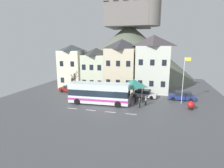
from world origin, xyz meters
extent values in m
cube|color=#494A4D|center=(0.00, 0.00, -0.03)|extent=(40.00, 60.00, 0.06)
cube|color=silver|center=(-4.50, -2.10, 0.00)|extent=(1.60, 0.20, 0.01)
cube|color=silver|center=(-1.50, -2.10, 0.00)|extent=(1.60, 0.20, 0.01)
cube|color=silver|center=(1.50, -2.10, 0.00)|extent=(1.60, 0.20, 0.01)
cube|color=silver|center=(4.50, -2.10, 0.00)|extent=(1.60, 0.20, 0.01)
cube|color=#E7E7C6|center=(-11.25, 11.56, 4.14)|extent=(5.09, 5.11, 8.28)
pyramid|color=#353E42|center=(-11.25, 11.56, 8.93)|extent=(5.09, 5.11, 1.30)
cube|color=black|center=(-12.52, 8.97, 1.98)|extent=(0.80, 0.06, 1.10)
cube|color=black|center=(-9.97, 8.97, 1.98)|extent=(0.80, 0.06, 1.10)
cube|color=black|center=(-12.52, 8.97, 5.58)|extent=(0.80, 0.06, 1.10)
cube|color=black|center=(-9.97, 8.97, 5.58)|extent=(0.80, 0.06, 1.10)
cube|color=beige|center=(-5.66, 12.07, 3.69)|extent=(5.13, 6.14, 7.39)
pyramid|color=#373937|center=(-5.66, 12.07, 8.15)|extent=(5.13, 6.14, 1.52)
cube|color=black|center=(-7.37, 8.97, 1.77)|extent=(0.80, 0.06, 1.10)
cube|color=black|center=(-5.66, 8.97, 1.77)|extent=(0.80, 0.06, 1.10)
cube|color=black|center=(-3.95, 8.97, 1.77)|extent=(0.80, 0.06, 1.10)
cube|color=black|center=(-7.37, 8.97, 4.98)|extent=(0.80, 0.06, 1.10)
cube|color=black|center=(-5.66, 8.97, 4.98)|extent=(0.80, 0.06, 1.10)
cube|color=black|center=(-3.95, 8.97, 4.98)|extent=(0.80, 0.06, 1.10)
cube|color=beige|center=(-0.03, 12.38, 4.39)|extent=(6.10, 6.76, 8.78)
pyramid|color=#36343B|center=(-0.03, 12.38, 9.76)|extent=(6.10, 6.76, 1.96)
cube|color=black|center=(-2.06, 8.97, 2.10)|extent=(0.80, 0.06, 1.10)
cube|color=black|center=(-0.03, 8.97, 2.10)|extent=(0.80, 0.06, 1.10)
cube|color=black|center=(2.01, 8.97, 2.10)|extent=(0.80, 0.06, 1.10)
cube|color=black|center=(-2.06, 8.97, 5.92)|extent=(0.80, 0.06, 1.10)
cube|color=black|center=(-0.03, 8.97, 5.92)|extent=(0.80, 0.06, 1.10)
cube|color=black|center=(2.01, 8.97, 5.92)|extent=(0.80, 0.06, 1.10)
cube|color=beige|center=(6.57, 11.61, 4.65)|extent=(6.45, 5.22, 9.31)
pyramid|color=#413A3F|center=(6.57, 11.61, 10.38)|extent=(6.45, 5.22, 2.14)
cube|color=black|center=(4.42, 8.97, 2.23)|extent=(0.80, 0.06, 1.10)
cube|color=black|center=(6.57, 8.97, 2.23)|extent=(0.80, 0.06, 1.10)
cube|color=black|center=(8.72, 8.97, 2.23)|extent=(0.80, 0.06, 1.10)
cube|color=black|center=(4.42, 8.97, 6.27)|extent=(0.80, 0.06, 1.10)
cube|color=black|center=(6.57, 8.97, 6.27)|extent=(0.80, 0.06, 1.10)
cube|color=black|center=(8.72, 8.97, 6.27)|extent=(0.80, 0.06, 1.10)
cone|color=#5A6251|center=(-1.75, 30.79, 8.01)|extent=(38.68, 38.68, 16.02)
cube|color=slate|center=(-1.75, 30.79, 18.00)|extent=(12.40, 12.40, 6.53)
cylinder|color=slate|center=(4.45, 27.69, 18.95)|extent=(6.06, 6.06, 8.43)
cube|color=silver|center=(-1.35, 1.23, 0.85)|extent=(9.93, 3.04, 1.21)
cube|color=#BF338C|center=(-1.35, 1.23, 0.91)|extent=(9.95, 3.06, 0.36)
cube|color=#19232D|center=(-1.35, 1.23, 1.96)|extent=(9.83, 3.00, 1.02)
cube|color=silver|center=(-1.35, 1.23, 2.95)|extent=(9.93, 3.04, 0.95)
cube|color=#19232D|center=(3.57, 1.47, 1.96)|extent=(0.16, 2.17, 0.97)
cylinder|color=black|center=(1.92, 2.63, 0.50)|extent=(1.01, 0.33, 1.00)
cylinder|color=black|center=(2.04, 0.15, 0.50)|extent=(1.01, 0.33, 1.00)
cylinder|color=black|center=(-4.74, 2.31, 0.50)|extent=(1.01, 0.33, 1.00)
cylinder|color=black|center=(-4.63, -0.16, 0.50)|extent=(1.01, 0.33, 1.00)
cylinder|color=#473D33|center=(2.09, 6.49, 1.20)|extent=(0.14, 0.14, 2.40)
cylinder|color=#473D33|center=(5.39, 6.49, 1.20)|extent=(0.14, 0.14, 2.40)
cylinder|color=#473D33|center=(2.09, 3.19, 1.20)|extent=(0.14, 0.14, 2.40)
cylinder|color=#473D33|center=(5.39, 3.19, 1.20)|extent=(0.14, 0.14, 2.40)
pyramid|color=#2D7E70|center=(3.74, 4.84, 3.06)|extent=(3.60, 3.60, 1.31)
cube|color=silver|center=(5.45, 6.95, 0.49)|extent=(4.71, 2.36, 0.63)
cube|color=#1E232D|center=(5.23, 6.98, 1.11)|extent=(2.89, 1.92, 0.60)
cylinder|color=black|center=(7.04, 7.63, 0.32)|extent=(0.66, 0.28, 0.64)
cylinder|color=black|center=(6.83, 5.90, 0.32)|extent=(0.66, 0.28, 0.64)
cylinder|color=black|center=(4.08, 8.00, 0.32)|extent=(0.66, 0.28, 0.64)
cylinder|color=black|center=(3.87, 6.27, 0.32)|extent=(0.66, 0.28, 0.64)
cube|color=maroon|center=(-9.62, 7.05, 0.52)|extent=(4.70, 2.27, 0.67)
cube|color=#1E232D|center=(-9.40, 7.02, 1.09)|extent=(2.87, 1.87, 0.46)
cylinder|color=black|center=(-11.20, 6.34, 0.32)|extent=(0.66, 0.26, 0.64)
cylinder|color=black|center=(-11.03, 8.06, 0.32)|extent=(0.66, 0.26, 0.64)
cylinder|color=black|center=(-8.22, 6.03, 0.32)|extent=(0.66, 0.26, 0.64)
cylinder|color=black|center=(-8.05, 7.76, 0.32)|extent=(0.66, 0.26, 0.64)
cube|color=navy|center=(11.95, 7.00, 0.52)|extent=(4.42, 1.85, 0.69)
cube|color=#1E232D|center=(12.16, 6.99, 1.16)|extent=(2.66, 1.60, 0.59)
cylinder|color=black|center=(10.48, 6.20, 0.32)|extent=(0.64, 0.21, 0.64)
cylinder|color=black|center=(10.52, 7.87, 0.32)|extent=(0.64, 0.21, 0.64)
cylinder|color=black|center=(13.37, 6.13, 0.32)|extent=(0.64, 0.21, 0.64)
cylinder|color=black|center=(13.41, 7.80, 0.32)|extent=(0.64, 0.21, 0.64)
cylinder|color=black|center=(4.26, 3.60, 0.41)|extent=(0.15, 0.15, 0.82)
cylinder|color=black|center=(4.39, 3.48, 0.41)|extent=(0.15, 0.15, 0.82)
cylinder|color=#512323|center=(4.33, 3.54, 1.06)|extent=(0.30, 0.30, 0.60)
sphere|color=#9E7A60|center=(4.33, 3.54, 1.48)|extent=(0.23, 0.23, 0.23)
cylinder|color=black|center=(6.07, 2.53, 0.39)|extent=(0.17, 0.17, 0.78)
cylinder|color=black|center=(6.16, 2.35, 0.39)|extent=(0.17, 0.17, 0.78)
cylinder|color=gray|center=(6.12, 2.44, 1.01)|extent=(0.30, 0.30, 0.55)
sphere|color=#9E7A60|center=(6.12, 2.44, 1.39)|extent=(0.21, 0.21, 0.21)
cylinder|color=#38332D|center=(5.22, 0.84, 0.39)|extent=(0.17, 0.17, 0.78)
cylinder|color=#38332D|center=(5.32, 1.02, 0.39)|extent=(0.17, 0.17, 0.78)
cylinder|color=#232B38|center=(5.27, 0.93, 1.01)|extent=(0.29, 0.29, 0.56)
sphere|color=#9E7A60|center=(5.27, 0.93, 1.40)|extent=(0.23, 0.23, 0.23)
cube|color=#33473D|center=(5.75, 6.70, 0.45)|extent=(1.65, 0.45, 0.08)
cube|color=#33473D|center=(5.75, 6.93, 0.67)|extent=(1.65, 0.06, 0.40)
cube|color=#2D2D33|center=(5.01, 6.70, 0.23)|extent=(0.08, 0.36, 0.45)
cube|color=#2D2D33|center=(6.50, 6.70, 0.23)|extent=(0.08, 0.36, 0.45)
cylinder|color=silver|center=(11.72, 4.74, 3.82)|extent=(0.10, 0.10, 7.63)
cube|color=yellow|center=(12.17, 4.74, 7.28)|extent=(0.90, 0.03, 0.56)
cylinder|color=black|center=(12.73, 1.95, 0.12)|extent=(0.66, 0.66, 0.25)
sphere|color=#B21919|center=(12.73, 1.95, 0.80)|extent=(1.10, 1.10, 1.10)
cylinder|color=brown|center=(-6.65, 3.26, 2.24)|extent=(0.35, 0.35, 4.47)
cylinder|color=brown|center=(-6.32, 3.09, 4.52)|extent=(0.76, 0.43, 1.22)
cylinder|color=brown|center=(-6.53, 3.65, 4.06)|extent=(0.36, 0.88, 1.22)
cylinder|color=brown|center=(-6.77, 2.83, 3.72)|extent=(0.30, 0.92, 1.08)
cylinder|color=brown|center=(-6.30, 3.26, 3.76)|extent=(0.78, 0.10, 0.84)
cylinder|color=brown|center=(-7.06, 3.30, 3.94)|extent=(0.89, 0.20, 0.92)
camera|label=1|loc=(8.05, -25.58, 9.27)|focal=28.84mm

